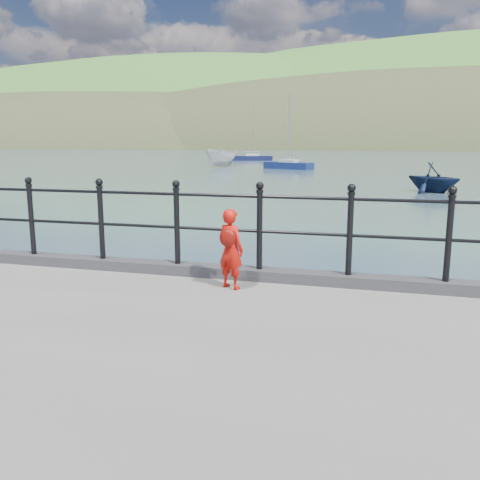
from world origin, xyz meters
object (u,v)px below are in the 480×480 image
(child, at_px, (231,248))
(sailboat_port, at_px, (288,166))
(launch_white, at_px, (221,158))
(sailboat_left, at_px, (252,158))
(railing, at_px, (217,219))
(launch_navy, at_px, (433,177))

(child, distance_m, sailboat_port, 47.61)
(launch_white, distance_m, sailboat_left, 19.67)
(child, xyz_separation_m, launch_white, (-15.47, 49.50, -0.50))
(railing, relative_size, sailboat_port, 2.33)
(railing, relative_size, launch_navy, 5.57)
(child, height_order, sailboat_port, sailboat_port)
(railing, xyz_separation_m, launch_navy, (5.15, 24.15, -0.97))
(launch_white, height_order, launch_navy, launch_white)
(child, distance_m, launch_navy, 25.13)
(railing, distance_m, sailboat_port, 47.06)
(child, height_order, launch_white, launch_white)
(launch_navy, relative_size, sailboat_left, 0.38)
(launch_navy, distance_m, sailboat_port, 25.45)
(railing, height_order, launch_white, railing)
(child, height_order, sailboat_left, sailboat_left)
(railing, relative_size, launch_white, 3.40)
(railing, relative_size, sailboat_left, 2.12)
(sailboat_left, bearing_deg, child, -96.86)
(railing, distance_m, sailboat_left, 70.54)
(child, bearing_deg, launch_navy, -76.61)
(child, xyz_separation_m, sailboat_left, (-16.68, 69.12, -1.19))
(railing, bearing_deg, sailboat_port, 98.54)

